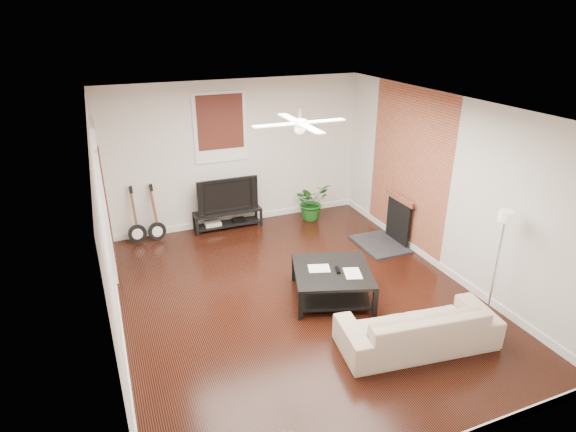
{
  "coord_description": "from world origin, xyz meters",
  "views": [
    {
      "loc": [
        -2.4,
        -5.51,
        3.89
      ],
      "look_at": [
        0.0,
        0.4,
        1.15
      ],
      "focal_mm": 29.57,
      "sensor_mm": 36.0,
      "label": 1
    }
  ],
  "objects": [
    {
      "name": "ceiling_fan",
      "position": [
        0.0,
        0.0,
        2.6
      ],
      "size": [
        1.24,
        1.24,
        0.32
      ],
      "primitive_type": null,
      "color": "white",
      "rests_on": "ceiling"
    },
    {
      "name": "tv",
      "position": [
        -0.3,
        2.8,
        0.71
      ],
      "size": [
        1.17,
        0.15,
        0.68
      ],
      "primitive_type": "imported",
      "color": "black",
      "rests_on": "tv_stand"
    },
    {
      "name": "guitar_left",
      "position": [
        -2.01,
        2.75,
        0.53
      ],
      "size": [
        0.35,
        0.27,
        1.07
      ],
      "primitive_type": null,
      "rotation": [
        0.0,
        0.0,
        0.12
      ],
      "color": "black",
      "rests_on": "floor"
    },
    {
      "name": "fireplace",
      "position": [
        2.2,
        1.0,
        0.46
      ],
      "size": [
        0.8,
        1.1,
        0.92
      ],
      "primitive_type": "cube",
      "color": "black",
      "rests_on": "floor"
    },
    {
      "name": "coffee_table",
      "position": [
        0.46,
        -0.19,
        0.23
      ],
      "size": [
        1.39,
        1.39,
        0.46
      ],
      "primitive_type": "cube",
      "rotation": [
        0.0,
        0.0,
        -0.31
      ],
      "color": "black",
      "rests_on": "floor"
    },
    {
      "name": "tv_stand",
      "position": [
        -0.3,
        2.78,
        0.18
      ],
      "size": [
        1.31,
        0.35,
        0.37
      ],
      "primitive_type": "cube",
      "color": "black",
      "rests_on": "floor"
    },
    {
      "name": "window_back",
      "position": [
        -0.3,
        2.97,
        1.95
      ],
      "size": [
        1.0,
        0.06,
        1.3
      ],
      "primitive_type": "cube",
      "color": "#3A130F",
      "rests_on": "wall_back"
    },
    {
      "name": "potted_plant",
      "position": [
        1.39,
        2.58,
        0.38
      ],
      "size": [
        0.8,
        0.74,
        0.75
      ],
      "primitive_type": "imported",
      "rotation": [
        0.0,
        0.0,
        0.25
      ],
      "color": "#175218",
      "rests_on": "floor"
    },
    {
      "name": "door_left",
      "position": [
        -2.46,
        1.9,
        1.25
      ],
      "size": [
        0.08,
        1.0,
        2.5
      ],
      "primitive_type": "cube",
      "color": "white",
      "rests_on": "wall_left"
    },
    {
      "name": "guitar_right",
      "position": [
        -1.66,
        2.72,
        0.53
      ],
      "size": [
        0.37,
        0.3,
        1.07
      ],
      "primitive_type": null,
      "rotation": [
        0.0,
        0.0,
        0.22
      ],
      "color": "black",
      "rests_on": "floor"
    },
    {
      "name": "sofa",
      "position": [
        0.95,
        -1.58,
        0.29
      ],
      "size": [
        2.07,
        1.02,
        0.58
      ],
      "primitive_type": "imported",
      "rotation": [
        0.0,
        0.0,
        3.01
      ],
      "color": "#C5AE93",
      "rests_on": "floor"
    },
    {
      "name": "room",
      "position": [
        0.0,
        0.0,
        1.4
      ],
      "size": [
        5.01,
        6.01,
        2.81
      ],
      "color": "black",
      "rests_on": "ground"
    },
    {
      "name": "brick_accent",
      "position": [
        2.49,
        1.0,
        1.4
      ],
      "size": [
        0.02,
        2.2,
        2.8
      ],
      "primitive_type": "cube",
      "color": "#AA5236",
      "rests_on": "floor"
    },
    {
      "name": "floor_lamp",
      "position": [
        2.2,
        -1.48,
        0.81
      ],
      "size": [
        0.3,
        0.3,
        1.62
      ],
      "primitive_type": null,
      "rotation": [
        0.0,
        0.0,
        -0.13
      ],
      "color": "white",
      "rests_on": "floor"
    }
  ]
}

